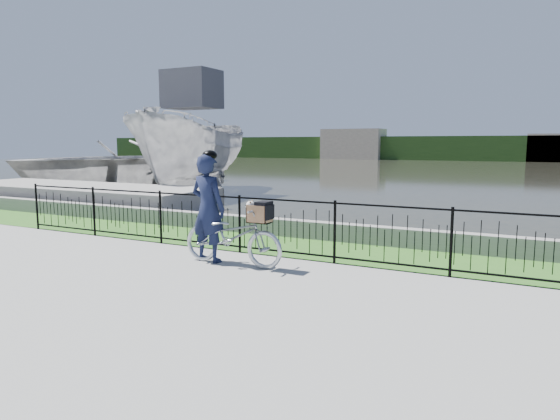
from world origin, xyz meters
The scene contains 13 objects.
ground centered at (0.00, 0.00, 0.00)m, with size 120.00×120.00×0.00m, color gray.
grass_strip centered at (0.00, 2.60, 0.00)m, with size 60.00×2.00×0.01m, color #31631F.
water centered at (0.00, 33.00, 0.00)m, with size 120.00×120.00×0.00m, color #29291F.
quay_wall centered at (0.00, 3.60, 0.20)m, with size 60.00×0.30×0.40m, color gray.
fence centered at (0.00, 1.60, 0.58)m, with size 14.00×0.06×1.15m, color black, non-canonical shape.
far_treeline centered at (0.00, 60.00, 1.50)m, with size 120.00×6.00×3.00m, color #244219.
far_building_left centered at (-18.00, 58.00, 2.00)m, with size 8.00×4.00×4.00m, color #A79886.
far_building_right centered at (6.00, 58.50, 1.60)m, with size 6.00×3.00×3.20m, color #A79886.
dock centered at (-10.00, 5.50, 0.35)m, with size 10.00×3.00×0.70m, color gray.
bicycle_rig centered at (-0.57, 0.70, 0.53)m, with size 1.98×0.69×1.19m.
cyclist centered at (-1.12, 0.72, 1.00)m, with size 0.76×0.54×2.03m.
boat_near centered at (-9.06, 10.84, 1.85)m, with size 5.30×9.36×5.21m.
boat_far centered at (-14.98, 12.31, 1.15)m, with size 9.77×12.35×2.31m.
Camera 1 is at (4.15, -6.67, 2.16)m, focal length 32.00 mm.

